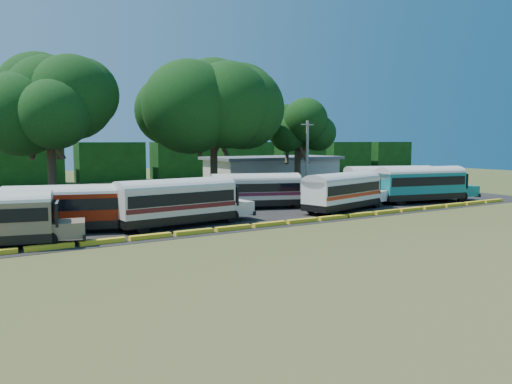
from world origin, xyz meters
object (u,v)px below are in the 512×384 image
bus_red (72,205)px  bus_white_red (344,189)px  bus_cream_west (178,199)px  bus_teal (422,182)px  tree_west (49,99)px

bus_red → bus_white_red: 22.64m
bus_cream_west → bus_white_red: size_ratio=1.01×
bus_red → bus_cream_west: (7.05, -1.54, 0.11)m
bus_red → bus_teal: (33.42, -1.26, 0.23)m
bus_cream_west → bus_teal: (26.37, 0.28, 0.12)m
bus_cream_west → bus_teal: bearing=-4.7°
bus_red → bus_white_red: bus_white_red is taller
bus_white_red → bus_cream_west: bearing=163.8°
bus_white_red → bus_teal: size_ratio=0.94×
bus_white_red → tree_west: tree_west is taller
bus_white_red → tree_west: bearing=127.6°
bus_cream_west → bus_white_red: (15.52, -0.24, -0.04)m
bus_red → bus_cream_west: size_ratio=0.94×
bus_cream_west → bus_white_red: bearing=-6.2°
bus_red → bus_teal: bearing=14.6°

